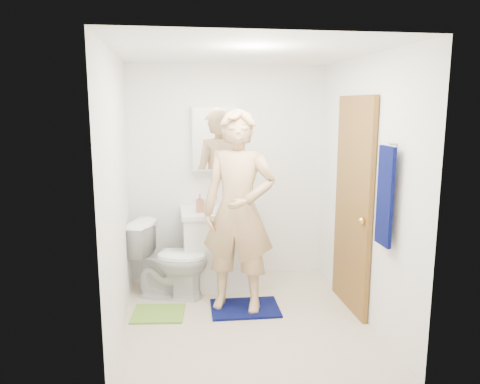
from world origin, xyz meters
name	(u,v)px	position (x,y,z in m)	size (l,w,h in m)	color
floor	(245,321)	(0.00, 0.00, -0.01)	(2.20, 2.40, 0.02)	beige
ceiling	(246,51)	(0.00, 0.00, 2.41)	(2.20, 2.40, 0.02)	white
wall_back	(228,173)	(0.00, 1.21, 1.20)	(2.20, 0.02, 2.40)	white
wall_front	(277,229)	(0.00, -1.21, 1.20)	(2.20, 0.02, 2.40)	white
wall_left	(116,197)	(-1.11, 0.00, 1.20)	(0.02, 2.40, 2.40)	white
wall_right	(365,190)	(1.11, 0.00, 1.20)	(0.02, 2.40, 2.40)	white
vanity_cabinet	(218,250)	(-0.15, 0.91, 0.40)	(0.75, 0.55, 0.80)	white
countertop	(218,212)	(-0.15, 0.91, 0.83)	(0.79, 0.59, 0.05)	white
sink_basin	(218,211)	(-0.15, 0.91, 0.84)	(0.40, 0.40, 0.03)	white
faucet	(216,201)	(-0.15, 1.09, 0.91)	(0.03, 0.03, 0.12)	silver
medicine_cabinet	(215,139)	(-0.15, 1.14, 1.60)	(0.50, 0.12, 0.70)	white
mirror_panel	(215,139)	(-0.15, 1.08, 1.60)	(0.46, 0.01, 0.66)	white
door	(353,205)	(1.07, 0.15, 1.02)	(0.05, 0.80, 2.05)	olive
door_knob	(362,221)	(1.03, -0.17, 0.95)	(0.07, 0.07, 0.07)	gold
towel	(385,196)	(1.03, -0.57, 1.25)	(0.03, 0.24, 0.80)	#070D46
towel_hook	(393,143)	(1.07, -0.57, 1.67)	(0.02, 0.02, 0.06)	silver
toilet	(170,259)	(-0.67, 0.68, 0.40)	(0.44, 0.78, 0.79)	white
bath_mat	(245,308)	(0.04, 0.23, 0.01)	(0.66, 0.47, 0.02)	#070D46
green_rug	(158,314)	(-0.80, 0.24, 0.01)	(0.48, 0.41, 0.02)	#70A537
soap_dispenser	(200,203)	(-0.35, 0.83, 0.95)	(0.09, 0.09, 0.19)	#B07052
toothbrush_cup	(243,203)	(0.15, 1.03, 0.89)	(0.11, 0.11, 0.09)	#59387B
man	(239,212)	(-0.02, 0.25, 0.98)	(0.70, 0.46, 1.91)	tan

